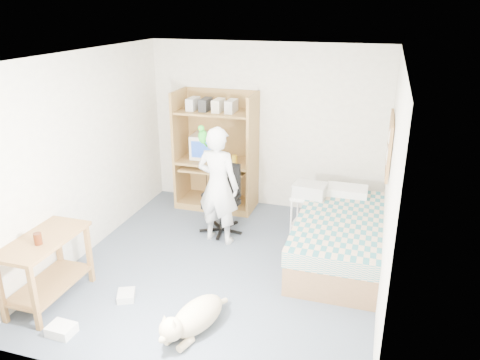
{
  "coord_description": "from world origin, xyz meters",
  "views": [
    {
      "loc": [
        1.64,
        -4.68,
        3.01
      ],
      "look_at": [
        0.13,
        0.25,
        1.05
      ],
      "focal_mm": 35.0,
      "sensor_mm": 36.0,
      "label": 1
    }
  ],
  "objects": [
    {
      "name": "person",
      "position": [
        -0.29,
        0.62,
        0.79
      ],
      "size": [
        0.63,
        0.46,
        1.58
      ],
      "primitive_type": "imported",
      "rotation": [
        0.0,
        0.0,
        2.99
      ],
      "color": "silver",
      "rests_on": "floor"
    },
    {
      "name": "wall_left",
      "position": [
        -1.8,
        0.0,
        1.25
      ],
      "size": [
        0.02,
        4.0,
        2.5
      ],
      "primitive_type": "cube",
      "color": "beige",
      "rests_on": "floor"
    },
    {
      "name": "dog",
      "position": [
        0.11,
        -1.23,
        0.16
      ],
      "size": [
        0.51,
        0.95,
        0.37
      ],
      "rotation": [
        0.0,
        0.0,
        -0.32
      ],
      "color": "beige",
      "rests_on": "floor"
    },
    {
      "name": "bed",
      "position": [
        1.3,
        0.62,
        0.29
      ],
      "size": [
        1.02,
        2.02,
        0.66
      ],
      "color": "brown",
      "rests_on": "floor"
    },
    {
      "name": "pencil_cup",
      "position": [
        -0.39,
        1.65,
        0.82
      ],
      "size": [
        0.08,
        0.08,
        0.12
      ],
      "primitive_type": "cylinder",
      "color": "gold",
      "rests_on": "computer_hutch"
    },
    {
      "name": "floor_box_b",
      "position": [
        -0.8,
        -0.94,
        0.04
      ],
      "size": [
        0.26,
        0.28,
        0.08
      ],
      "primitive_type": "cube",
      "rotation": [
        0.0,
        0.0,
        0.43
      ],
      "color": "#BBBCB6",
      "rests_on": "floor"
    },
    {
      "name": "floor",
      "position": [
        0.0,
        0.0,
        0.0
      ],
      "size": [
        4.0,
        4.0,
        0.0
      ],
      "primitive_type": "plane",
      "color": "#475160",
      "rests_on": "ground"
    },
    {
      "name": "printer_cart",
      "position": [
        0.83,
        1.18,
        0.37
      ],
      "size": [
        0.5,
        0.42,
        0.55
      ],
      "rotation": [
        0.0,
        0.0,
        -0.11
      ],
      "color": "white",
      "rests_on": "floor"
    },
    {
      "name": "corkboard",
      "position": [
        1.77,
        0.9,
        1.45
      ],
      "size": [
        0.04,
        0.94,
        0.66
      ],
      "color": "olive",
      "rests_on": "wall_right"
    },
    {
      "name": "crt_monitor",
      "position": [
        -0.89,
        1.75,
        0.95
      ],
      "size": [
        0.41,
        0.43,
        0.37
      ],
      "rotation": [
        0.0,
        0.0,
        0.06
      ],
      "color": "beige",
      "rests_on": "computer_hutch"
    },
    {
      "name": "wall_right",
      "position": [
        1.8,
        0.0,
        1.25
      ],
      "size": [
        0.02,
        4.0,
        2.5
      ],
      "primitive_type": "cube",
      "color": "beige",
      "rests_on": "floor"
    },
    {
      "name": "wall_back",
      "position": [
        0.0,
        2.0,
        1.25
      ],
      "size": [
        3.6,
        0.02,
        2.5
      ],
      "primitive_type": "cube",
      "color": "beige",
      "rests_on": "floor"
    },
    {
      "name": "printer",
      "position": [
        0.83,
        1.18,
        0.64
      ],
      "size": [
        0.45,
        0.36,
        0.18
      ],
      "primitive_type": "cube",
      "rotation": [
        0.0,
        0.0,
        -0.11
      ],
      "color": "#B6B5B0",
      "rests_on": "printer_cart"
    },
    {
      "name": "ceiling",
      "position": [
        0.0,
        0.0,
        2.5
      ],
      "size": [
        3.6,
        4.0,
        0.02
      ],
      "primitive_type": "cube",
      "color": "white",
      "rests_on": "wall_back"
    },
    {
      "name": "floor_box_a",
      "position": [
        -1.1,
        -1.64,
        0.05
      ],
      "size": [
        0.26,
        0.21,
        0.1
      ],
      "primitive_type": "cube",
      "rotation": [
        0.0,
        0.0,
        -0.04
      ],
      "color": "white",
      "rests_on": "floor"
    },
    {
      "name": "computer_hutch",
      "position": [
        -0.7,
        1.74,
        0.82
      ],
      "size": [
        1.2,
        0.63,
        1.8
      ],
      "color": "olive",
      "rests_on": "floor"
    },
    {
      "name": "parrot",
      "position": [
        -0.49,
        0.64,
        1.44
      ],
      "size": [
        0.12,
        0.2,
        0.32
      ],
      "rotation": [
        0.0,
        0.0,
        -0.15
      ],
      "color": "#127E1E",
      "rests_on": "person"
    },
    {
      "name": "office_chair",
      "position": [
        -0.33,
        0.92,
        0.34
      ],
      "size": [
        0.53,
        0.53,
        0.95
      ],
      "rotation": [
        0.0,
        0.0,
        -0.15
      ],
      "color": "black",
      "rests_on": "floor"
    },
    {
      "name": "side_desk",
      "position": [
        -1.55,
        -1.2,
        0.49
      ],
      "size": [
        0.5,
        1.0,
        0.75
      ],
      "color": "brown",
      "rests_on": "floor"
    },
    {
      "name": "keyboard",
      "position": [
        -0.66,
        1.58,
        0.67
      ],
      "size": [
        0.47,
        0.22,
        0.03
      ],
      "primitive_type": "cube",
      "rotation": [
        0.0,
        0.0,
        -0.13
      ],
      "color": "beige",
      "rests_on": "computer_hutch"
    },
    {
      "name": "drink_glass",
      "position": [
        -1.5,
        -1.32,
        0.81
      ],
      "size": [
        0.08,
        0.08,
        0.12
      ],
      "primitive_type": "cylinder",
      "color": "#441B0A",
      "rests_on": "side_desk"
    }
  ]
}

